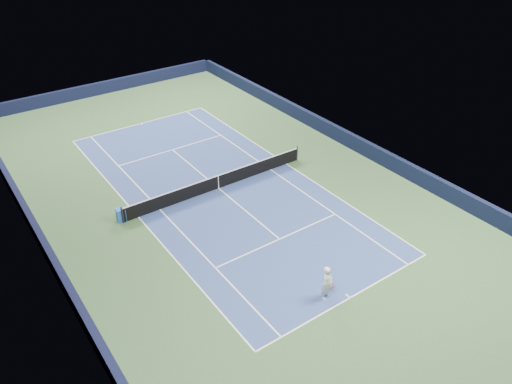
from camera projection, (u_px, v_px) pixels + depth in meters
ground at (219, 188)px, 31.77m from camera, size 40.00×40.00×0.00m
wall_far at (104, 88)px, 45.10m from camera, size 22.00×0.35×1.10m
wall_right at (344, 137)px, 36.71m from camera, size 0.35×40.00×1.10m
wall_left at (43, 243)px, 26.23m from camera, size 0.35×40.00×1.10m
court_surface at (219, 188)px, 31.77m from camera, size 10.97×23.77×0.01m
baseline_far at (141, 123)px, 39.93m from camera, size 10.97×0.08×0.00m
baseline_near at (350, 298)px, 23.59m from camera, size 10.97×0.08×0.00m
sideline_doubles_right at (286, 164)px, 34.42m from camera, size 0.08×23.77×0.00m
sideline_doubles_left at (139, 217)px, 29.11m from camera, size 0.08×23.77×0.00m
sideline_singles_right at (270, 170)px, 33.75m from camera, size 0.08×23.77×0.00m
sideline_singles_left at (160, 209)px, 29.77m from camera, size 0.08×23.77×0.00m
service_line_far at (172, 150)px, 36.16m from camera, size 8.23×0.08×0.00m
service_line_near at (280, 239)px, 27.36m from camera, size 8.23×0.08×0.00m
center_service_line at (219, 188)px, 31.76m from camera, size 0.08×12.80×0.00m
center_mark_far at (142, 124)px, 39.83m from camera, size 0.08×0.30×0.00m
center_mark_near at (348, 296)px, 23.69m from camera, size 0.08×0.30×0.00m
tennis_net at (218, 182)px, 31.49m from camera, size 12.90×0.10×1.07m
sponsor_cube at (121, 215)px, 28.62m from camera, size 0.58×0.52×0.81m
tennis_player at (327, 283)px, 23.15m from camera, size 0.86×1.34×2.52m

